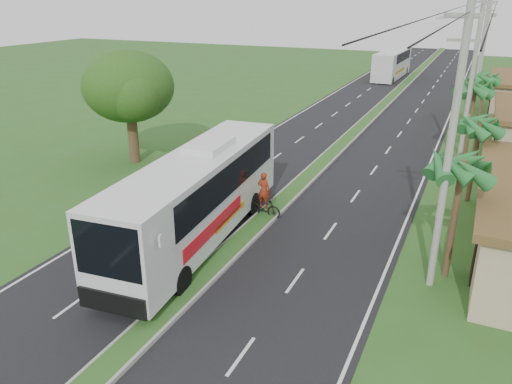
% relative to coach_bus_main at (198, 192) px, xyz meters
% --- Properties ---
extents(ground, '(180.00, 180.00, 0.00)m').
position_rel_coach_bus_main_xyz_m(ground, '(1.85, -1.60, -2.44)').
color(ground, '#30551F').
rests_on(ground, ground).
extents(road_asphalt, '(14.00, 160.00, 0.02)m').
position_rel_coach_bus_main_xyz_m(road_asphalt, '(1.85, 18.40, -2.43)').
color(road_asphalt, black).
rests_on(road_asphalt, ground).
extents(median_strip, '(1.20, 160.00, 0.18)m').
position_rel_coach_bus_main_xyz_m(median_strip, '(1.85, 18.40, -2.34)').
color(median_strip, gray).
rests_on(median_strip, ground).
extents(lane_edge_left, '(0.12, 160.00, 0.01)m').
position_rel_coach_bus_main_xyz_m(lane_edge_left, '(-4.85, 18.40, -2.44)').
color(lane_edge_left, silver).
rests_on(lane_edge_left, ground).
extents(lane_edge_right, '(0.12, 160.00, 0.01)m').
position_rel_coach_bus_main_xyz_m(lane_edge_right, '(8.55, 18.40, -2.44)').
color(lane_edge_right, silver).
rests_on(lane_edge_right, ground).
extents(palm_verge_a, '(2.40, 2.40, 5.45)m').
position_rel_coach_bus_main_xyz_m(palm_verge_a, '(10.85, 1.40, 2.30)').
color(palm_verge_a, '#473321').
rests_on(palm_verge_a, ground).
extents(palm_verge_b, '(2.40, 2.40, 5.05)m').
position_rel_coach_bus_main_xyz_m(palm_verge_b, '(11.25, 10.40, 1.91)').
color(palm_verge_b, '#473321').
rests_on(palm_verge_b, ground).
extents(palm_verge_c, '(2.40, 2.40, 5.85)m').
position_rel_coach_bus_main_xyz_m(palm_verge_c, '(10.65, 17.40, 2.68)').
color(palm_verge_c, '#473321').
rests_on(palm_verge_c, ground).
extents(palm_verge_d, '(2.40, 2.40, 5.25)m').
position_rel_coach_bus_main_xyz_m(palm_verge_d, '(11.15, 26.40, 2.10)').
color(palm_verge_d, '#473321').
rests_on(palm_verge_d, ground).
extents(shade_tree, '(6.30, 6.00, 7.54)m').
position_rel_coach_bus_main_xyz_m(shade_tree, '(-10.26, 8.42, 2.58)').
color(shade_tree, '#473321').
rests_on(shade_tree, ground).
extents(utility_pole_a, '(1.60, 0.28, 11.00)m').
position_rel_coach_bus_main_xyz_m(utility_pole_a, '(10.35, 0.40, 3.23)').
color(utility_pole_a, gray).
rests_on(utility_pole_a, ground).
extents(utility_pole_b, '(3.20, 0.28, 12.00)m').
position_rel_coach_bus_main_xyz_m(utility_pole_b, '(10.33, 16.40, 3.81)').
color(utility_pole_b, gray).
rests_on(utility_pole_b, ground).
extents(utility_pole_c, '(1.60, 0.28, 11.00)m').
position_rel_coach_bus_main_xyz_m(utility_pole_c, '(10.35, 36.40, 3.23)').
color(utility_pole_c, gray).
rests_on(utility_pole_c, ground).
extents(utility_pole_d, '(1.60, 0.28, 10.50)m').
position_rel_coach_bus_main_xyz_m(utility_pole_d, '(10.35, 56.40, 2.98)').
color(utility_pole_d, gray).
rests_on(utility_pole_d, ground).
extents(coach_bus_main, '(4.02, 13.95, 4.45)m').
position_rel_coach_bus_main_xyz_m(coach_bus_main, '(0.00, 0.00, 0.00)').
color(coach_bus_main, silver).
rests_on(coach_bus_main, ground).
extents(coach_bus_far, '(3.06, 12.64, 3.66)m').
position_rel_coach_bus_main_xyz_m(coach_bus_far, '(-0.86, 53.55, -0.37)').
color(coach_bus_far, silver).
rests_on(coach_bus_far, ground).
extents(motorcyclist, '(1.90, 0.61, 2.48)m').
position_rel_coach_bus_main_xyz_m(motorcyclist, '(1.70, 3.58, -1.54)').
color(motorcyclist, black).
rests_on(motorcyclist, ground).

